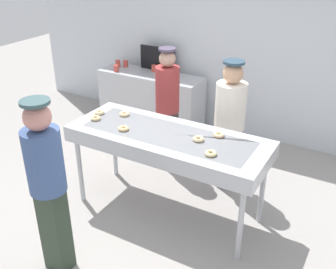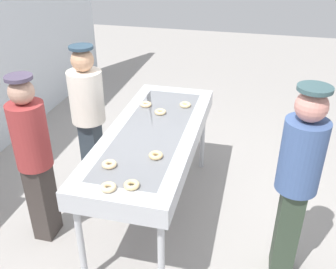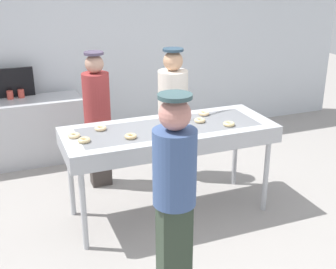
% 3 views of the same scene
% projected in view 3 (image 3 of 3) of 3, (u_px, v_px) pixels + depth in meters
% --- Properties ---
extents(ground_plane, '(16.00, 16.00, 0.00)m').
position_uv_depth(ground_plane, '(169.00, 212.00, 4.90)').
color(ground_plane, '#9E9993').
extents(back_wall, '(8.00, 0.12, 3.08)m').
position_uv_depth(back_wall, '(109.00, 39.00, 6.44)').
color(back_wall, silver).
rests_on(back_wall, ground).
extents(fryer_conveyor, '(2.18, 0.83, 1.00)m').
position_uv_depth(fryer_conveyor, '(169.00, 135.00, 4.57)').
color(fryer_conveyor, '#B7BABF').
rests_on(fryer_conveyor, ground).
extents(plain_donut_0, '(0.17, 0.17, 0.04)m').
position_uv_depth(plain_donut_0, '(74.00, 136.00, 4.26)').
color(plain_donut_0, beige).
rests_on(plain_donut_0, fryer_conveyor).
extents(plain_donut_1, '(0.16, 0.16, 0.04)m').
position_uv_depth(plain_donut_1, '(229.00, 124.00, 4.57)').
color(plain_donut_1, '#F1D38F').
rests_on(plain_donut_1, fryer_conveyor).
extents(plain_donut_2, '(0.16, 0.16, 0.04)m').
position_uv_depth(plain_donut_2, '(101.00, 128.00, 4.45)').
color(plain_donut_2, beige).
rests_on(plain_donut_2, fryer_conveyor).
extents(plain_donut_3, '(0.15, 0.15, 0.04)m').
position_uv_depth(plain_donut_3, '(84.00, 140.00, 4.15)').
color(plain_donut_3, '#E6C789').
rests_on(plain_donut_3, fryer_conveyor).
extents(plain_donut_4, '(0.16, 0.16, 0.04)m').
position_uv_depth(plain_donut_4, '(200.00, 120.00, 4.67)').
color(plain_donut_4, beige).
rests_on(plain_donut_4, fryer_conveyor).
extents(plain_donut_5, '(0.16, 0.16, 0.04)m').
position_uv_depth(plain_donut_5, '(204.00, 113.00, 4.89)').
color(plain_donut_5, '#F6CA95').
rests_on(plain_donut_5, fryer_conveyor).
extents(plain_donut_6, '(0.16, 0.16, 0.04)m').
position_uv_depth(plain_donut_6, '(131.00, 136.00, 4.24)').
color(plain_donut_6, '#EBC383').
rests_on(plain_donut_6, fryer_conveyor).
extents(worker_baker, '(0.36, 0.36, 1.64)m').
position_uv_depth(worker_baker, '(173.00, 105.00, 5.41)').
color(worker_baker, '#2E3842').
rests_on(worker_baker, ground).
extents(worker_assistant, '(0.31, 0.31, 1.64)m').
position_uv_depth(worker_assistant, '(97.00, 114.00, 5.20)').
color(worker_assistant, '#3A332F').
rests_on(worker_assistant, ground).
extents(customer_waiting, '(0.32, 0.32, 1.73)m').
position_uv_depth(customer_waiting, '(174.00, 192.00, 3.27)').
color(customer_waiting, '#2F3D2F').
rests_on(customer_waiting, ground).
extents(prep_counter, '(1.76, 0.55, 0.88)m').
position_uv_depth(prep_counter, '(16.00, 133.00, 5.95)').
color(prep_counter, '#B7BABF').
rests_on(prep_counter, ground).
extents(paper_cup_1, '(0.08, 0.08, 0.11)m').
position_uv_depth(paper_cup_1, '(21.00, 94.00, 5.95)').
color(paper_cup_1, '#CC4C3F').
rests_on(paper_cup_1, prep_counter).
extents(paper_cup_2, '(0.08, 0.08, 0.11)m').
position_uv_depth(paper_cup_2, '(10.00, 95.00, 5.89)').
color(paper_cup_2, '#CC4C3F').
rests_on(paper_cup_2, prep_counter).
extents(menu_display, '(0.63, 0.04, 0.39)m').
position_uv_depth(menu_display, '(9.00, 83.00, 5.92)').
color(menu_display, black).
rests_on(menu_display, prep_counter).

